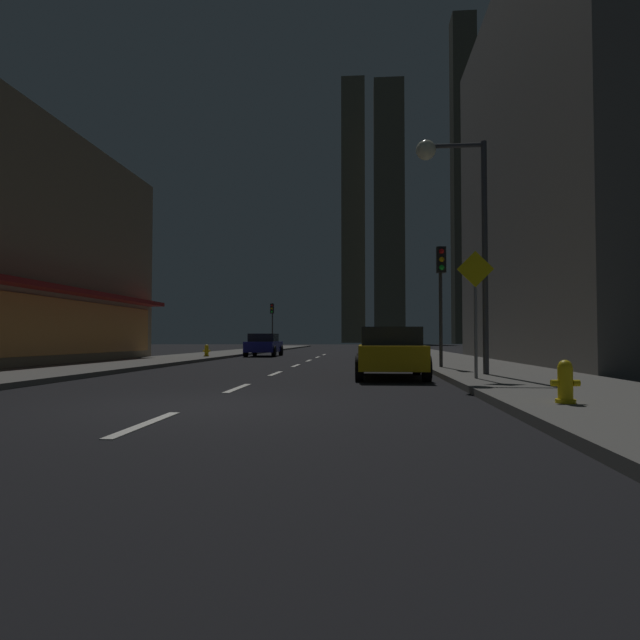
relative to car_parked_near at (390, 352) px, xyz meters
The scene contains 16 objects.
ground_plane 25.40m from the car_parked_near, 98.15° to the left, with size 78.00×136.00×0.10m, color black.
sidewalk_right 25.37m from the car_parked_near, 82.30° to the left, with size 4.00×76.00×0.15m, color #605E59.
sidewalk_left 27.28m from the car_parked_near, 112.87° to the left, with size 4.00×76.00×0.15m, color #605E59.
lane_marking_center 7.67m from the car_parked_near, 118.14° to the left, with size 0.16×33.40×0.01m.
building_apartment_right 16.34m from the car_parked_near, 39.95° to the left, with size 11.00×20.00×17.58m, color slate.
skyscraper_distant_tall 142.25m from the car_parked_near, 91.63° to the left, with size 6.54×7.01×74.50m, color brown.
skyscraper_distant_mid 120.48m from the car_parked_near, 87.47° to the left, with size 7.20×6.95×63.57m, color #534F3E.
skyscraper_distant_short 114.51m from the car_parked_near, 78.67° to the left, with size 5.24×5.45×73.44m, color #4A4738.
car_parked_near is the anchor object (origin of this frame).
car_parked_far 20.07m from the car_parked_near, 111.02° to the left, with size 1.98×4.24×1.45m.
fire_hydrant_yellow_near 7.63m from the car_parked_near, 72.44° to the right, with size 0.42×0.30×0.65m.
fire_hydrant_far_left 16.77m from the car_parked_near, 124.51° to the left, with size 0.42×0.30×0.65m.
traffic_light_near_right 4.49m from the car_parked_near, 59.65° to the left, with size 0.32×0.48×4.20m.
traffic_light_far_left 34.22m from the car_parked_near, 105.46° to the left, with size 0.32×0.48×4.20m.
street_lamp_right 4.70m from the car_parked_near, 14.04° to the right, with size 1.96×0.56×6.58m.
pedestrian_crossing_sign 3.18m from the car_parked_near, 46.65° to the right, with size 0.91×0.08×3.15m.
Camera 1 is at (2.87, -8.98, 1.12)m, focal length 30.64 mm.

